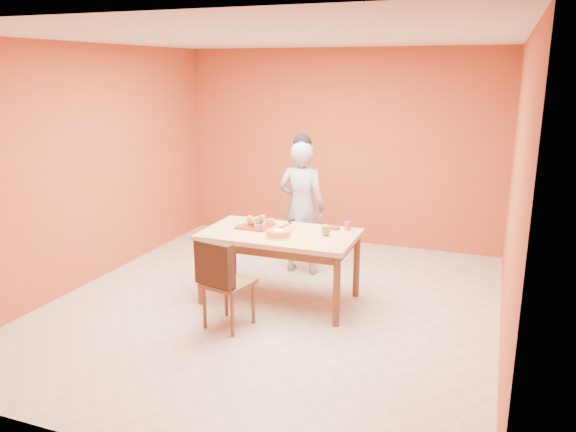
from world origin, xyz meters
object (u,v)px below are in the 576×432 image
at_px(red_dinner_plate, 258,222).
at_px(dining_table, 280,241).
at_px(dining_chair, 227,281).
at_px(person, 302,208).
at_px(egg_ornament, 326,230).
at_px(sponge_cake, 278,233).
at_px(checker_tin, 335,228).
at_px(magenta_glass, 348,226).
at_px(pastry_platter, 255,226).

bearing_deg(red_dinner_plate, dining_table, -36.96).
distance_m(dining_chair, red_dinner_plate, 1.10).
height_order(dining_table, dining_chair, dining_chair).
height_order(dining_table, person, person).
bearing_deg(egg_ornament, dining_chair, -134.44).
bearing_deg(person, sponge_cake, 98.61).
bearing_deg(checker_tin, magenta_glass, 9.82).
bearing_deg(person, dining_table, 96.53).
relative_size(person, egg_ornament, 13.17).
bearing_deg(person, egg_ornament, 124.85).
relative_size(dining_table, pastry_platter, 4.62).
bearing_deg(red_dinner_plate, sponge_cake, -46.33).
relative_size(egg_ornament, magenta_glass, 1.38).
distance_m(dining_chair, magenta_glass, 1.45).
xyz_separation_m(dining_table, red_dinner_plate, (-0.36, 0.27, 0.10)).
xyz_separation_m(pastry_platter, checker_tin, (0.83, 0.21, 0.01)).
distance_m(dining_chair, checker_tin, 1.35).
bearing_deg(sponge_cake, pastry_platter, 144.65).
bearing_deg(checker_tin, pastry_platter, -165.85).
bearing_deg(checker_tin, red_dinner_plate, -177.41).
relative_size(pastry_platter, egg_ornament, 2.83).
xyz_separation_m(dining_table, person, (-0.08, 0.92, 0.14)).
bearing_deg(dining_chair, checker_tin, 67.48).
relative_size(pastry_platter, red_dinner_plate, 1.50).
height_order(person, sponge_cake, person).
height_order(sponge_cake, egg_ornament, egg_ornament).
bearing_deg(magenta_glass, person, 141.15).
bearing_deg(dining_chair, egg_ornament, 60.85).
xyz_separation_m(dining_chair, red_dinner_plate, (-0.14, 1.05, 0.30)).
xyz_separation_m(person, pastry_platter, (-0.24, -0.82, -0.04)).
bearing_deg(pastry_platter, egg_ornament, -3.48).
xyz_separation_m(dining_chair, magenta_glass, (0.87, 1.12, 0.34)).
xyz_separation_m(pastry_platter, magenta_glass, (0.97, 0.23, 0.03)).
bearing_deg(red_dinner_plate, egg_ornament, -14.46).
bearing_deg(dining_table, egg_ornament, 6.35).
bearing_deg(checker_tin, person, 134.13).
relative_size(dining_table, dining_chair, 1.78).
height_order(red_dinner_plate, checker_tin, checker_tin).
distance_m(person, egg_ornament, 1.03).
height_order(person, pastry_platter, person).
distance_m(red_dinner_plate, sponge_cake, 0.61).
relative_size(dining_chair, magenta_glass, 10.12).
bearing_deg(magenta_glass, dining_chair, -127.91).
xyz_separation_m(magenta_glass, checker_tin, (-0.14, -0.02, -0.03)).
xyz_separation_m(pastry_platter, egg_ornament, (0.81, -0.05, 0.05)).
bearing_deg(egg_ornament, red_dinner_plate, 161.60).
height_order(dining_table, pastry_platter, pastry_platter).
relative_size(magenta_glass, checker_tin, 0.86).
xyz_separation_m(person, red_dinner_plate, (-0.29, -0.65, -0.04)).
distance_m(dining_table, checker_tin, 0.61).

